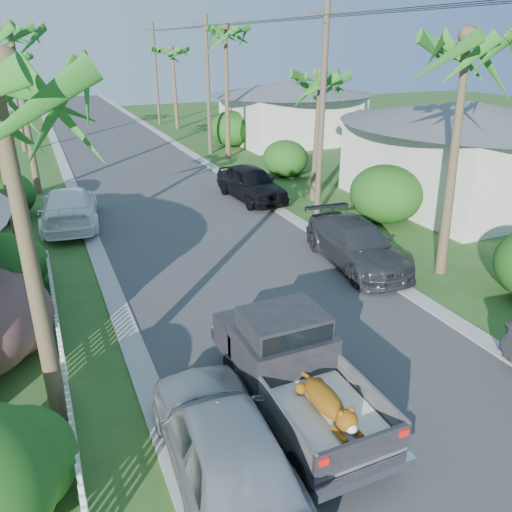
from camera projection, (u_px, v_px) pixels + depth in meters
name	position (u px, v px, depth m)	size (l,w,h in m)	color
ground	(403.00, 439.00, 9.97)	(120.00, 120.00, 0.00)	#30501E
road	(141.00, 170.00, 30.97)	(8.00, 100.00, 0.02)	#38383A
curb_left	(68.00, 176.00, 29.37)	(0.60, 100.00, 0.06)	#A5A39E
curb_right	(207.00, 163.00, 32.56)	(0.60, 100.00, 0.06)	#A5A39E
pickup_truck	(289.00, 362.00, 10.68)	(1.98, 5.12, 2.06)	black
parked_car_rm	(357.00, 245.00, 17.55)	(2.11, 5.19, 1.51)	#303235
parked_car_rf	(251.00, 183.00, 24.83)	(1.99, 4.95, 1.69)	black
parked_car_ln	(223.00, 443.00, 8.77)	(1.95, 4.84, 1.65)	#AFB0B6
parked_car_lf	(70.00, 207.00, 21.32)	(2.27, 5.60, 1.62)	white
palm_l_c	(10.00, 28.00, 23.11)	(4.40, 4.40, 9.20)	brown
palm_l_d	(8.00, 56.00, 33.59)	(4.40, 4.40, 7.70)	brown
palm_r_a	(473.00, 38.00, 14.42)	(4.40, 4.40, 8.70)	brown
palm_r_b	(320.00, 75.00, 22.68)	(4.40, 4.40, 7.20)	brown
palm_r_c	(225.00, 28.00, 30.92)	(4.40, 4.40, 9.40)	brown
palm_r_d	(172.00, 49.00, 43.34)	(4.40, 4.40, 8.00)	brown
shrub_r_b	(386.00, 194.00, 21.62)	(3.00, 3.30, 2.50)	#1D4A15
shrub_r_c	(285.00, 158.00, 29.15)	(2.60, 2.86, 2.10)	#1D4A15
shrub_r_d	(231.00, 129.00, 37.64)	(3.20, 3.52, 2.60)	#1D4A15
picket_fence	(61.00, 345.00, 12.16)	(0.10, 11.00, 1.00)	white
house_right_near	(463.00, 157.00, 24.00)	(8.00, 9.00, 4.80)	silver
house_right_far	(290.00, 114.00, 39.17)	(9.00, 8.00, 4.60)	silver
utility_pole_b	(322.00, 112.00, 21.16)	(1.60, 0.26, 9.00)	brown
utility_pole_c	(208.00, 86.00, 33.76)	(1.60, 0.26, 9.00)	brown
utility_pole_d	(156.00, 74.00, 46.37)	(1.60, 0.26, 9.00)	brown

